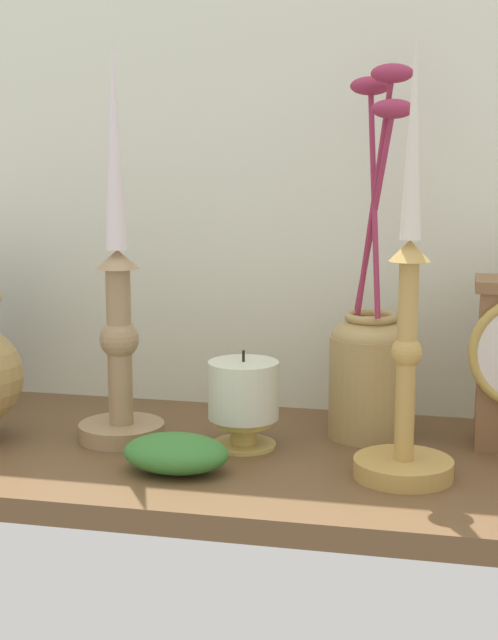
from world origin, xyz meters
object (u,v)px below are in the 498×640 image
at_px(candlestick_tall_left, 406,359).
at_px(candlestick_tall_center, 119,318).
at_px(brass_vase_jar, 371,355).
at_px(pillar_candle_front, 245,399).

bearing_deg(candlestick_tall_left, candlestick_tall_center, 169.74).
height_order(brass_vase_jar, pillar_candle_front, brass_vase_jar).
bearing_deg(brass_vase_jar, candlestick_tall_center, -165.18).
distance_m(candlestick_tall_left, candlestick_tall_center, 0.31).
xyz_separation_m(candlestick_tall_left, brass_vase_jar, (-0.04, 0.13, -0.03)).
relative_size(candlestick_tall_center, pillar_candle_front, 4.06).
bearing_deg(candlestick_tall_center, candlestick_tall_left, -10.26).
bearing_deg(brass_vase_jar, pillar_candle_front, -152.20).
bearing_deg(candlestick_tall_left, brass_vase_jar, 109.66).
relative_size(candlestick_tall_center, brass_vase_jar, 1.07).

